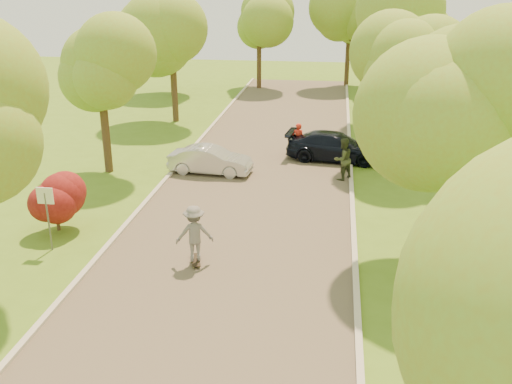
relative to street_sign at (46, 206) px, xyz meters
The scene contains 21 objects.
ground 7.22m from the street_sign, 34.59° to the right, with size 100.00×100.00×0.00m, color #4C731B.
road 7.22m from the street_sign, 34.59° to the left, with size 8.00×60.00×0.01m, color #4C4438.
curb_left 4.62m from the street_sign, 66.37° to the left, with size 0.18×60.00×0.12m, color #B2AD9E.
curb_right 10.74m from the street_sign, 22.10° to the left, with size 0.18×60.00×0.12m, color #B2AD9E.
street_sign is the anchor object (origin of this frame).
red_shrub 1.65m from the street_sign, 108.43° to the left, with size 1.70×1.70×1.95m.
tree_l_midb 8.61m from the street_sign, 97.22° to the left, with size 4.30×4.20×6.62m.
tree_l_far 18.43m from the street_sign, 91.87° to the left, with size 4.92×4.80×7.79m.
tree_r_mida 13.46m from the street_sign, ahead, with size 5.13×5.00×7.95m.
tree_r_midb 16.27m from the street_sign, 38.90° to the left, with size 4.51×4.40×7.01m.
tree_r_far 24.25m from the street_sign, 56.91° to the left, with size 5.33×5.20×8.34m.
tree_bg_a 26.44m from the street_sign, 96.53° to the left, with size 5.12×5.00×7.72m.
tree_bg_b 31.57m from the street_sign, 63.40° to the left, with size 5.12×5.00×7.95m.
tree_bg_c 30.35m from the street_sign, 84.26° to the left, with size 4.92×4.80×7.33m.
tree_bg_d 33.74m from the street_sign, 72.61° to the left, with size 5.12×5.00×7.72m.
silver_sedan 9.15m from the street_sign, 67.37° to the left, with size 1.31×3.77×1.24m, color #AEAEB3.
dark_sedan 14.44m from the street_sign, 50.85° to the left, with size 1.93×4.75×1.38m, color black.
longboard 5.12m from the street_sign, ahead, with size 0.52×0.96×0.11m.
skateboarder 4.93m from the street_sign, ahead, with size 1.16×0.67×1.80m, color slate.
person_striped 13.80m from the street_sign, 58.34° to the left, with size 0.60×0.40×1.66m, color red.
person_olive 12.62m from the street_sign, 41.47° to the left, with size 0.92×0.71×1.89m, color #2E3821.
Camera 1 is at (3.20, -11.78, 8.40)m, focal length 40.00 mm.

